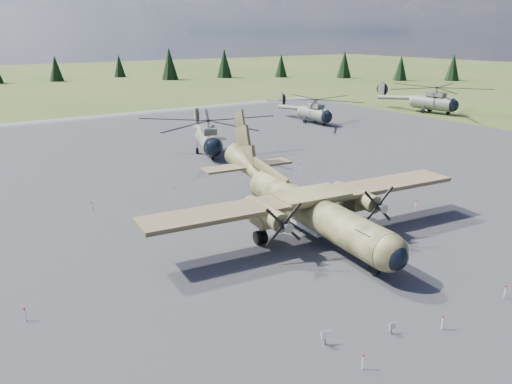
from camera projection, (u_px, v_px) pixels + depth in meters
ground at (267, 252)px, 36.58m from camera, size 500.00×500.00×0.00m
apron at (203, 213)px, 44.47m from camera, size 120.00×120.00×0.04m
transport_plane at (304, 201)px, 39.52m from camera, size 27.08×24.49×8.91m
helicopter_near at (208, 130)px, 64.38m from camera, size 23.69×23.72×4.73m
helicopter_mid at (314, 106)px, 86.88m from camera, size 17.58×20.45×4.36m
helicopter_far at (434, 94)px, 97.88m from camera, size 23.48×25.50×5.18m
info_placard_left at (326, 336)px, 25.49m from camera, size 0.55×0.35×0.81m
info_placard_right at (392, 327)px, 26.45m from camera, size 0.42×0.19×0.65m
barrier_fence at (263, 247)px, 36.11m from camera, size 33.12×29.62×0.85m
treeline at (168, 168)px, 41.05m from camera, size 314.70×311.38×10.89m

